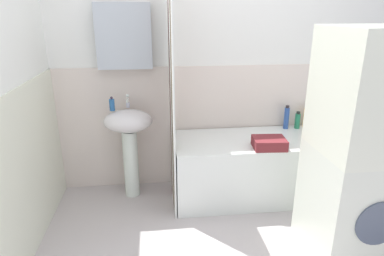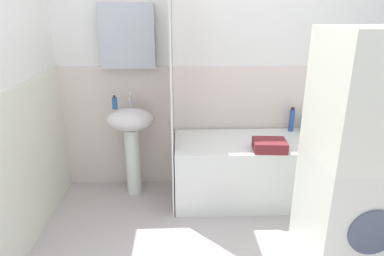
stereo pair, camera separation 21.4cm
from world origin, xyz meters
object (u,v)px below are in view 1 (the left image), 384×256
(sink, at_px, (129,134))
(bathtub, at_px, (251,167))
(lotion_bottle, at_px, (306,117))
(towel_folded, at_px, (269,143))
(body_wash_bottle, at_px, (286,118))
(washer_dryer_stack, at_px, (360,151))
(soap_dispenser, at_px, (112,105))
(conditioner_bottle, at_px, (298,120))

(sink, relative_size, bathtub, 0.59)
(bathtub, relative_size, lotion_bottle, 6.83)
(bathtub, xyz_separation_m, lotion_bottle, (0.62, 0.27, 0.39))
(towel_folded, bearing_deg, lotion_bottle, 42.23)
(body_wash_bottle, bearing_deg, sink, -175.93)
(lotion_bottle, height_order, washer_dryer_stack, washer_dryer_stack)
(washer_dryer_stack, bearing_deg, soap_dispenser, 149.51)
(bathtub, xyz_separation_m, body_wash_bottle, (0.41, 0.25, 0.40))
(body_wash_bottle, height_order, towel_folded, body_wash_bottle)
(bathtub, height_order, conditioner_bottle, conditioner_bottle)
(soap_dispenser, bearing_deg, conditioner_bottle, 2.97)
(lotion_bottle, xyz_separation_m, towel_folded, (-0.55, -0.50, -0.06))
(soap_dispenser, distance_m, conditioner_bottle, 1.80)
(soap_dispenser, xyz_separation_m, towel_folded, (1.34, -0.37, -0.28))
(soap_dispenser, distance_m, lotion_bottle, 1.90)
(bathtub, distance_m, lotion_bottle, 0.78)
(sink, height_order, bathtub, sink)
(conditioner_bottle, xyz_separation_m, towel_folded, (-0.45, -0.46, -0.04))
(bathtub, xyz_separation_m, conditioner_bottle, (0.52, 0.24, 0.37))
(soap_dispenser, bearing_deg, sink, -3.26)
(sink, distance_m, body_wash_bottle, 1.54)
(washer_dryer_stack, bearing_deg, lotion_bottle, 82.18)
(sink, relative_size, body_wash_bottle, 3.57)
(sink, relative_size, conditioner_bottle, 4.87)
(bathtub, relative_size, washer_dryer_stack, 0.90)
(bathtub, distance_m, towel_folded, 0.41)
(sink, distance_m, soap_dispenser, 0.31)
(bathtub, xyz_separation_m, washer_dryer_stack, (0.47, -0.87, 0.51))
(sink, bearing_deg, soap_dispenser, 176.74)
(conditioner_bottle, bearing_deg, towel_folded, -134.24)
(sink, distance_m, towel_folded, 1.26)
(towel_folded, bearing_deg, conditioner_bottle, 45.76)
(lotion_bottle, bearing_deg, bathtub, -156.21)
(soap_dispenser, height_order, towel_folded, soap_dispenser)
(bathtub, distance_m, body_wash_bottle, 0.62)
(lotion_bottle, distance_m, towel_folded, 0.74)
(soap_dispenser, relative_size, bathtub, 0.09)
(bathtub, height_order, washer_dryer_stack, washer_dryer_stack)
(soap_dispenser, relative_size, body_wash_bottle, 0.54)
(sink, xyz_separation_m, soap_dispenser, (-0.13, 0.01, 0.28))
(body_wash_bottle, relative_size, towel_folded, 0.87)
(sink, bearing_deg, lotion_bottle, 4.50)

